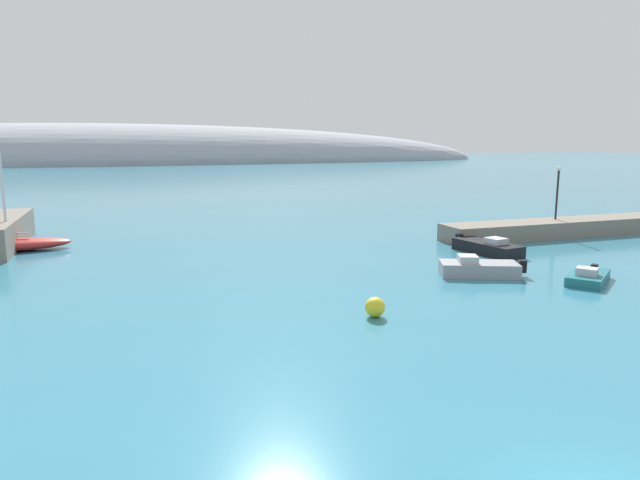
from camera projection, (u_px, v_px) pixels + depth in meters
The scene contains 8 objects.
breakwater_rocks at pixel (582, 226), 46.39m from camera, with size 25.66×3.22×1.31m, color gray.
distant_ridge at pixel (96, 163), 192.47m from camera, with size 296.85×54.10×27.02m, color #999EA8.
sailboat_red_near_shore at pixel (8, 244), 39.14m from camera, with size 8.31×2.88×8.96m.
motorboat_teal_foreground at pixel (588, 277), 30.65m from camera, with size 3.97×3.58×0.91m.
motorboat_black_alongside_breakwater at pixel (487, 247), 38.41m from camera, with size 2.73×5.59×1.20m.
motorboat_grey_outer at pixel (479, 268), 32.09m from camera, with size 4.87×3.42×1.18m.
mooring_buoy_yellow at pixel (375, 307), 24.58m from camera, with size 0.89×0.89×0.89m, color yellow.
harbor_lamp_post at pixel (558, 187), 45.26m from camera, with size 0.36×0.36×4.30m.
Camera 1 is at (-9.26, -7.86, 7.65)m, focal length 31.44 mm.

